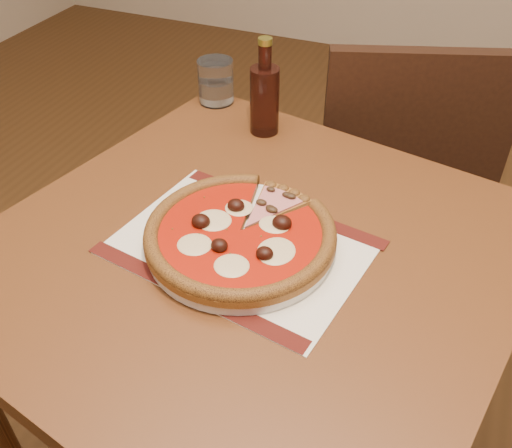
{
  "coord_description": "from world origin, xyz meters",
  "views": [
    {
      "loc": [
        0.26,
        -0.3,
        1.35
      ],
      "look_at": [
        -0.01,
        0.35,
        0.78
      ],
      "focal_mm": 40.0,
      "sensor_mm": 36.0,
      "label": 1
    }
  ],
  "objects": [
    {
      "name": "water_glass",
      "position": [
        -0.27,
        0.75,
        0.8
      ],
      "size": [
        0.09,
        0.09,
        0.1
      ],
      "primitive_type": "cylinder",
      "rotation": [
        0.0,
        0.0,
        -0.09
      ],
      "color": "white",
      "rests_on": "table"
    },
    {
      "name": "table",
      "position": [
        -0.01,
        0.33,
        0.65
      ],
      "size": [
        0.95,
        0.95,
        0.75
      ],
      "rotation": [
        0.0,
        0.0,
        -0.21
      ],
      "color": "brown",
      "rests_on": "ground"
    },
    {
      "name": "placemat",
      "position": [
        -0.02,
        0.32,
        0.75
      ],
      "size": [
        0.42,
        0.33,
        0.0
      ],
      "primitive_type": "cube",
      "rotation": [
        0.0,
        0.0,
        -0.16
      ],
      "color": "white",
      "rests_on": "table"
    },
    {
      "name": "pizza",
      "position": [
        -0.02,
        0.32,
        0.78
      ],
      "size": [
        0.3,
        0.3,
        0.04
      ],
      "color": "#9A5D25",
      "rests_on": "plate"
    },
    {
      "name": "ham_slice",
      "position": [
        0.01,
        0.39,
        0.78
      ],
      "size": [
        0.09,
        0.13,
        0.02
      ],
      "rotation": [
        0.0,
        0.0,
        1.34
      ],
      "color": "#9A5D25",
      "rests_on": "plate"
    },
    {
      "name": "plate",
      "position": [
        -0.02,
        0.32,
        0.76
      ],
      "size": [
        0.29,
        0.29,
        0.02
      ],
      "primitive_type": "cylinder",
      "color": "white",
      "rests_on": "placemat"
    },
    {
      "name": "chair_far",
      "position": [
        0.13,
        0.98,
        0.51
      ],
      "size": [
        0.53,
        0.53,
        0.89
      ],
      "rotation": [
        0.0,
        0.0,
        3.47
      ],
      "color": "black",
      "rests_on": "ground"
    },
    {
      "name": "bottle",
      "position": [
        -0.12,
        0.67,
        0.83
      ],
      "size": [
        0.06,
        0.06,
        0.2
      ],
      "color": "#33120C",
      "rests_on": "table"
    }
  ]
}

